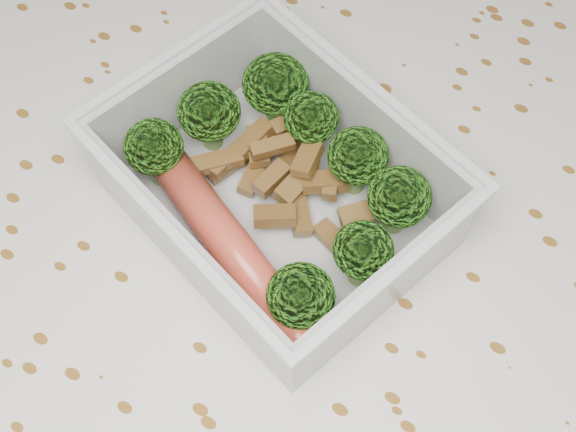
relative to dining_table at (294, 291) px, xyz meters
The scene contains 6 objects.
dining_table is the anchor object (origin of this frame).
tablecloth 0.05m from the dining_table, ahead, with size 1.46×0.96×0.19m.
lunch_container 0.11m from the dining_table, 159.65° to the left, with size 0.23×0.20×0.07m.
broccoli_florets 0.13m from the dining_table, 125.71° to the left, with size 0.18×0.16×0.05m.
meat_pile 0.11m from the dining_table, 133.28° to the left, with size 0.12×0.09×0.03m.
sausage 0.12m from the dining_table, 124.85° to the right, with size 0.16×0.08×0.03m.
Camera 1 is at (0.12, -0.20, 1.20)m, focal length 50.00 mm.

